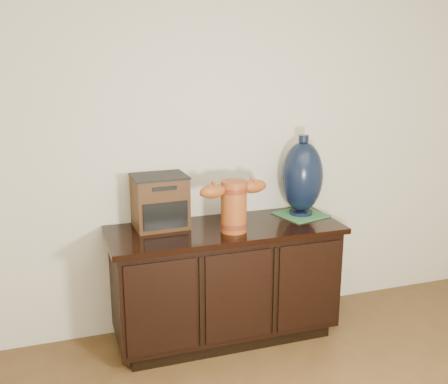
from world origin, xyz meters
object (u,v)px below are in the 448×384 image
object	(u,v)px
tv_radio	(160,201)
sideboard	(225,282)
spray_can	(236,208)
terracotta_vessel	(234,203)
lamp_base	(302,177)

from	to	relation	value
tv_radio	sideboard	bearing A→B (deg)	-22.08
tv_radio	spray_can	xyz separation A→B (m)	(0.48, -0.06, -0.07)
terracotta_vessel	lamp_base	distance (m)	0.57
lamp_base	terracotta_vessel	bearing A→B (deg)	-162.54
sideboard	lamp_base	xyz separation A→B (m)	(0.56, 0.08, 0.63)
sideboard	terracotta_vessel	distance (m)	0.55
lamp_base	sideboard	bearing A→B (deg)	-172.09
tv_radio	lamp_base	world-z (taller)	lamp_base
sideboard	tv_radio	xyz separation A→B (m)	(-0.38, 0.13, 0.53)
tv_radio	lamp_base	size ratio (longest dim) A/B	0.64
spray_can	terracotta_vessel	bearing A→B (deg)	-114.54
sideboard	tv_radio	bearing A→B (deg)	160.60
terracotta_vessel	tv_radio	distance (m)	0.46
sideboard	lamp_base	size ratio (longest dim) A/B	2.75
sideboard	tv_radio	size ratio (longest dim) A/B	4.29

